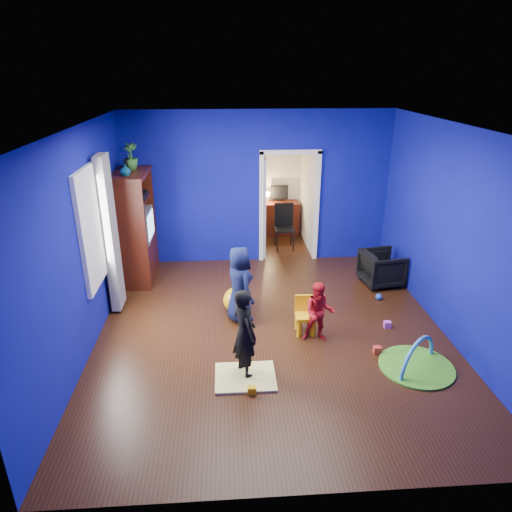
{
  "coord_description": "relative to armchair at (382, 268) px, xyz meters",
  "views": [
    {
      "loc": [
        -0.62,
        -5.69,
        3.58
      ],
      "look_at": [
        -0.2,
        0.4,
        1.05
      ],
      "focal_mm": 32.0,
      "sensor_mm": 36.0,
      "label": 1
    }
  ],
  "objects": [
    {
      "name": "floor",
      "position": [
        -2.1,
        -1.48,
        -0.3
      ],
      "size": [
        5.0,
        5.5,
        0.01
      ],
      "primitive_type": "cube",
      "color": "black",
      "rests_on": "ground"
    },
    {
      "name": "ceiling",
      "position": [
        -2.1,
        -1.48,
        2.6
      ],
      "size": [
        5.0,
        5.5,
        0.01
      ],
      "primitive_type": "cube",
      "color": "white",
      "rests_on": "wall_back"
    },
    {
      "name": "wall_back",
      "position": [
        -2.1,
        1.27,
        1.15
      ],
      "size": [
        5.0,
        0.02,
        2.9
      ],
      "primitive_type": "cube",
      "color": "navy",
      "rests_on": "floor"
    },
    {
      "name": "wall_front",
      "position": [
        -2.1,
        -4.23,
        1.15
      ],
      "size": [
        5.0,
        0.02,
        2.9
      ],
      "primitive_type": "cube",
      "color": "navy",
      "rests_on": "floor"
    },
    {
      "name": "wall_left",
      "position": [
        -4.6,
        -1.48,
        1.15
      ],
      "size": [
        0.02,
        5.5,
        2.9
      ],
      "primitive_type": "cube",
      "color": "navy",
      "rests_on": "floor"
    },
    {
      "name": "wall_right",
      "position": [
        0.4,
        -1.48,
        1.15
      ],
      "size": [
        0.02,
        5.5,
        2.9
      ],
      "primitive_type": "cube",
      "color": "navy",
      "rests_on": "floor"
    },
    {
      "name": "alcove",
      "position": [
        -1.5,
        2.14,
        0.95
      ],
      "size": [
        1.0,
        1.75,
        2.5
      ],
      "primitive_type": null,
      "color": "silver",
      "rests_on": "floor"
    },
    {
      "name": "armchair",
      "position": [
        0.0,
        0.0,
        0.0
      ],
      "size": [
        0.76,
        0.75,
        0.61
      ],
      "primitive_type": "imported",
      "rotation": [
        0.0,
        0.0,
        1.73
      ],
      "color": "black",
      "rests_on": "floor"
    },
    {
      "name": "child_black",
      "position": [
        -2.54,
        -2.41,
        0.28
      ],
      "size": [
        0.45,
        0.51,
        1.18
      ],
      "primitive_type": "imported",
      "rotation": [
        0.0,
        0.0,
        2.04
      ],
      "color": "black",
      "rests_on": "floor"
    },
    {
      "name": "child_navy",
      "position": [
        -2.55,
        -1.07,
        0.29
      ],
      "size": [
        0.59,
        0.68,
        1.19
      ],
      "primitive_type": "imported",
      "rotation": [
        0.0,
        0.0,
        2.01
      ],
      "color": "#0E0F34",
      "rests_on": "floor"
    },
    {
      "name": "toddler_red",
      "position": [
        -1.47,
        -1.71,
        0.14
      ],
      "size": [
        0.48,
        0.4,
        0.88
      ],
      "primitive_type": "imported",
      "rotation": [
        0.0,
        0.0,
        -0.15
      ],
      "color": "red",
      "rests_on": "floor"
    },
    {
      "name": "vase",
      "position": [
        -4.32,
        0.25,
        1.75
      ],
      "size": [
        0.23,
        0.23,
        0.19
      ],
      "primitive_type": "imported",
      "rotation": [
        0.0,
        0.0,
        -0.39
      ],
      "color": "#0D6169",
      "rests_on": "tv_armoire"
    },
    {
      "name": "potted_plant",
      "position": [
        -4.32,
        0.77,
        1.88
      ],
      "size": [
        0.29,
        0.29,
        0.44
      ],
      "primitive_type": "imported",
      "rotation": [
        0.0,
        0.0,
        -0.22
      ],
      "color": "#38822F",
      "rests_on": "tv_armoire"
    },
    {
      "name": "tv_armoire",
      "position": [
        -4.32,
        0.55,
        0.68
      ],
      "size": [
        0.58,
        1.14,
        1.96
      ],
      "primitive_type": "cube",
      "color": "#43110B",
      "rests_on": "floor"
    },
    {
      "name": "crt_tv",
      "position": [
        -4.28,
        0.55,
        0.72
      ],
      "size": [
        0.46,
        0.7,
        0.54
      ],
      "primitive_type": "cube",
      "color": "silver",
      "rests_on": "tv_armoire"
    },
    {
      "name": "yellow_blanket",
      "position": [
        -2.54,
        -2.51,
        -0.29
      ],
      "size": [
        0.75,
        0.6,
        0.03
      ],
      "primitive_type": "cube",
      "rotation": [
        0.0,
        0.0,
        0.0
      ],
      "color": "#F2E07A",
      "rests_on": "floor"
    },
    {
      "name": "hopper_ball",
      "position": [
        -2.6,
        -0.82,
        -0.1
      ],
      "size": [
        0.4,
        0.4,
        0.4
      ],
      "primitive_type": "sphere",
      "color": "yellow",
      "rests_on": "floor"
    },
    {
      "name": "kid_chair",
      "position": [
        -1.62,
        -1.51,
        -0.05
      ],
      "size": [
        0.29,
        0.29,
        0.5
      ],
      "primitive_type": "cube",
      "rotation": [
        0.0,
        0.0,
        -0.02
      ],
      "color": "yellow",
      "rests_on": "floor"
    },
    {
      "name": "play_mat",
      "position": [
        -0.32,
        -2.45,
        -0.29
      ],
      "size": [
        0.95,
        0.95,
        0.03
      ],
      "primitive_type": "cylinder",
      "color": "#429521",
      "rests_on": "floor"
    },
    {
      "name": "toy_arch",
      "position": [
        -0.32,
        -2.45,
        -0.28
      ],
      "size": [
        0.68,
        0.59,
        0.85
      ],
      "primitive_type": "torus",
      "rotation": [
        1.57,
        0.0,
        0.71
      ],
      "color": "#3F8CD8",
      "rests_on": "floor"
    },
    {
      "name": "window_left",
      "position": [
        -4.58,
        -1.13,
        1.25
      ],
      "size": [
        0.03,
        0.95,
        1.55
      ],
      "primitive_type": "cube",
      "color": "white",
      "rests_on": "wall_left"
    },
    {
      "name": "curtain",
      "position": [
        -4.47,
        -0.58,
        0.95
      ],
      "size": [
        0.14,
        0.42,
        2.4
      ],
      "primitive_type": "cube",
      "color": "slate",
      "rests_on": "floor"
    },
    {
      "name": "doorway",
      "position": [
        -1.5,
        1.27,
        0.75
      ],
      "size": [
        1.16,
        0.1,
        2.1
      ],
      "primitive_type": "cube",
      "color": "white",
      "rests_on": "floor"
    },
    {
      "name": "study_desk",
      "position": [
        -1.5,
        2.78,
        0.07
      ],
      "size": [
        0.88,
        0.44,
        0.75
      ],
      "primitive_type": "cube",
      "color": "#3D140A",
      "rests_on": "floor"
    },
    {
      "name": "desk_monitor",
      "position": [
        -1.5,
        2.9,
        0.65
      ],
      "size": [
        0.4,
        0.05,
        0.32
      ],
      "primitive_type": "cube",
      "color": "black",
      "rests_on": "study_desk"
    },
    {
      "name": "desk_lamp",
      "position": [
        -1.78,
        2.84,
        0.63
      ],
      "size": [
        0.14,
        0.14,
        0.14
      ],
      "primitive_type": "sphere",
      "color": "#FFD88C",
      "rests_on": "study_desk"
    },
    {
      "name": "folding_chair",
      "position": [
        -1.5,
        1.82,
        0.16
      ],
      "size": [
        0.4,
        0.4,
        0.92
      ],
      "primitive_type": "cube",
      "color": "black",
      "rests_on": "floor"
    },
    {
      "name": "book_shelf",
      "position": [
        -1.5,
        2.89,
        1.72
      ],
      "size": [
        0.88,
        0.24,
        0.04
      ],
      "primitive_type": "cube",
      "color": "white",
      "rests_on": "study_desk"
    },
    {
      "name": "toy_0",
      "position": [
        -0.73,
        -2.1,
        -0.25
      ],
      "size": [
        0.1,
        0.08,
        0.1
      ],
      "primitive_type": "cube",
      "color": "red",
      "rests_on": "floor"
    },
    {
      "name": "toy_1",
      "position": [
        -0.22,
        -0.59,
        -0.25
      ],
      "size": [
        0.11,
        0.11,
        0.11
      ],
      "primitive_type": "sphere",
      "color": "blue",
      "rests_on": "floor"
    },
    {
      "name": "toy_2",
      "position": [
        -2.47,
        -2.81,
        -0.25
      ],
      "size": [
        0.1,
        0.08,
        0.1
      ],
      "primitive_type": "cube",
      "color": "#F5B10C",
      "rests_on": "floor"
    },
    {
      "name": "toy_3",
      "position": [
        -0.37,
        -1.47,
        -0.25
      ],
      "size": [
        0.1,
        0.08,
        0.1
      ],
      "primitive_type": "cube",
      "color": "#CB4DCD",
      "rests_on": "floor"
    }
  ]
}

